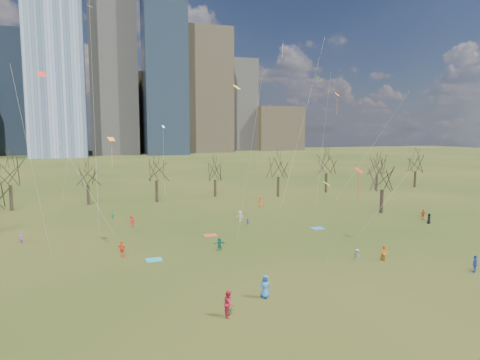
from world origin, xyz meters
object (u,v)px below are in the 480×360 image
object	(u,v)px
blanket_teal	(154,260)
person_4	(122,249)
person_0	(265,287)
blanket_crimson	(211,235)
blanket_navy	(318,228)
person_2	(229,304)

from	to	relation	value
blanket_teal	person_4	world-z (taller)	person_4
person_4	person_0	bearing A→B (deg)	157.32
blanket_teal	blanket_crimson	world-z (taller)	same
blanket_teal	blanket_crimson	distance (m)	11.52
blanket_teal	blanket_navy	world-z (taller)	same
blanket_teal	person_0	xyz separation A→B (m)	(7.18, -12.94, 0.92)
blanket_teal	person_2	xyz separation A→B (m)	(3.46, -15.29, 0.95)
blanket_navy	blanket_crimson	distance (m)	14.83
blanket_teal	person_4	distance (m)	3.77
blanket_navy	blanket_teal	bearing A→B (deg)	-162.19
blanket_crimson	person_2	xyz separation A→B (m)	(-4.66, -23.46, 0.95)
person_0	person_2	size ratio (longest dim) A/B	0.97
person_0	person_4	bearing A→B (deg)	142.33
blanket_navy	blanket_crimson	xyz separation A→B (m)	(-14.81, 0.81, 0.00)
blanket_crimson	person_0	distance (m)	21.15
blanket_crimson	person_0	size ratio (longest dim) A/B	0.85
blanket_crimson	person_4	size ratio (longest dim) A/B	0.93
blanket_teal	person_4	size ratio (longest dim) A/B	0.93
person_0	blanket_teal	bearing A→B (deg)	137.06
person_2	person_4	distance (m)	18.52
blanket_teal	person_2	distance (m)	15.71
blanket_teal	person_4	xyz separation A→B (m)	(-3.04, 2.05, 0.85)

